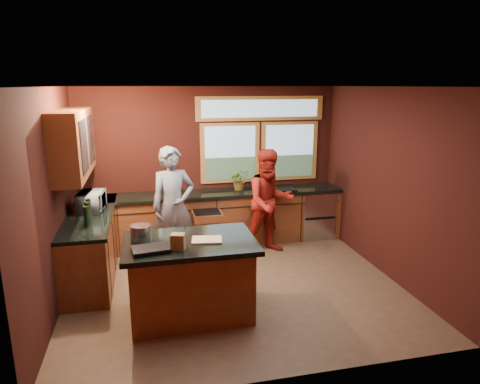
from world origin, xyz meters
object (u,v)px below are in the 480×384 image
object	(u,v)px
cutting_board	(207,240)
stock_pot	(141,233)
person_grey	(173,206)
person_red	(270,202)
island	(190,277)

from	to	relation	value
cutting_board	stock_pot	size ratio (longest dim) A/B	1.46
person_grey	person_red	size ratio (longest dim) A/B	1.06
person_red	stock_pot	size ratio (longest dim) A/B	7.21
island	cutting_board	size ratio (longest dim) A/B	4.43
island	person_grey	xyz separation A→B (m)	(-0.07, 1.60, 0.44)
person_grey	island	bearing A→B (deg)	-98.38
cutting_board	stock_pot	bearing A→B (deg)	165.07
person_red	stock_pot	world-z (taller)	person_red
stock_pot	person_grey	bearing A→B (deg)	71.77
person_grey	cutting_board	world-z (taller)	person_grey
island	person_grey	world-z (taller)	person_grey
person_grey	cutting_board	bearing A→B (deg)	-91.59
person_grey	stock_pot	size ratio (longest dim) A/B	7.66
person_red	cutting_board	size ratio (longest dim) A/B	4.95
cutting_board	stock_pot	distance (m)	0.78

